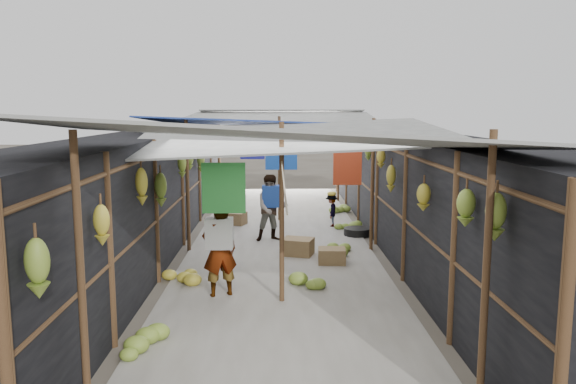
{
  "coord_description": "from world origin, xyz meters",
  "views": [
    {
      "loc": [
        -0.07,
        -4.81,
        2.77
      ],
      "look_at": [
        0.14,
        5.47,
        1.25
      ],
      "focal_mm": 35.0,
      "sensor_mm": 36.0,
      "label": 1
    }
  ],
  "objects": [
    {
      "name": "aisle_slab",
      "position": [
        0.0,
        6.5,
        0.01
      ],
      "size": [
        3.6,
        16.0,
        0.02
      ],
      "primitive_type": "cube",
      "color": "#9E998E",
      "rests_on": "ground"
    },
    {
      "name": "stall_left",
      "position": [
        -2.7,
        6.5,
        1.15
      ],
      "size": [
        1.4,
        15.0,
        2.3
      ],
      "primitive_type": "cube",
      "color": "black",
      "rests_on": "ground"
    },
    {
      "name": "stall_right",
      "position": [
        2.7,
        6.5,
        1.15
      ],
      "size": [
        1.4,
        15.0,
        2.3
      ],
      "primitive_type": "cube",
      "color": "black",
      "rests_on": "ground"
    },
    {
      "name": "crate_near",
      "position": [
        0.92,
        4.99,
        0.15
      ],
      "size": [
        0.51,
        0.42,
        0.29
      ],
      "primitive_type": "cube",
      "rotation": [
        0.0,
        0.0,
        -0.06
      ],
      "color": "olive",
      "rests_on": "ground"
    },
    {
      "name": "crate_mid",
      "position": [
        0.33,
        5.59,
        0.17
      ],
      "size": [
        0.67,
        0.59,
        0.34
      ],
      "primitive_type": "cube",
      "rotation": [
        0.0,
        0.0,
        -0.3
      ],
      "color": "olive",
      "rests_on": "ground"
    },
    {
      "name": "crate_back",
      "position": [
        -1.07,
        8.49,
        0.16
      ],
      "size": [
        0.59,
        0.54,
        0.31
      ],
      "primitive_type": "cube",
      "rotation": [
        0.0,
        0.0,
        -0.33
      ],
      "color": "olive",
      "rests_on": "ground"
    },
    {
      "name": "black_basin",
      "position": [
        1.7,
        7.26,
        0.09
      ],
      "size": [
        0.58,
        0.58,
        0.17
      ],
      "primitive_type": "cylinder",
      "color": "black",
      "rests_on": "ground"
    },
    {
      "name": "vendor_elderly",
      "position": [
        -0.92,
        3.27,
        0.71
      ],
      "size": [
        0.6,
        0.5,
        1.42
      ],
      "primitive_type": "imported",
      "rotation": [
        0.0,
        0.0,
        3.5
      ],
      "color": "white",
      "rests_on": "ground"
    },
    {
      "name": "shopper_blue",
      "position": [
        -0.17,
        6.81,
        0.71
      ],
      "size": [
        0.79,
        0.67,
        1.42
      ],
      "primitive_type": "imported",
      "rotation": [
        0.0,
        0.0,
        0.21
      ],
      "color": "#214BA8",
      "rests_on": "ground"
    },
    {
      "name": "vendor_seated",
      "position": [
        1.23,
        8.21,
        0.39
      ],
      "size": [
        0.34,
        0.54,
        0.79
      ],
      "primitive_type": "imported",
      "rotation": [
        0.0,
        0.0,
        -1.67
      ],
      "color": "#4A4740",
      "rests_on": "ground"
    },
    {
      "name": "market_canopy",
      "position": [
        0.02,
        6.84,
        2.41
      ],
      "size": [
        5.62,
        15.2,
        2.77
      ],
      "color": "brown",
      "rests_on": "ground"
    },
    {
      "name": "hanging_bananas",
      "position": [
        -0.04,
        6.31,
        1.66
      ],
      "size": [
        3.95,
        14.4,
        0.8
      ],
      "color": "olive",
      "rests_on": "ground"
    },
    {
      "name": "floor_bananas",
      "position": [
        -0.08,
        6.37,
        0.14
      ],
      "size": [
        3.94,
        9.91,
        0.3
      ],
      "color": "olive",
      "rests_on": "ground"
    }
  ]
}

